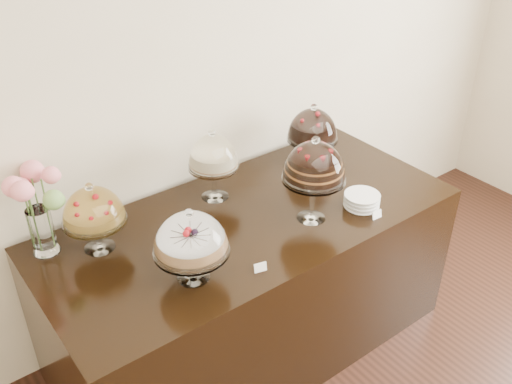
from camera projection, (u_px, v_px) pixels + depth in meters
wall_back at (225, 67)px, 3.13m from camera, size 5.00×0.04×3.00m
display_counter at (251, 283)px, 3.19m from camera, size 2.20×1.00×0.90m
cake_stand_sugar_sponge at (191, 237)px, 2.44m from camera, size 0.34×0.34×0.37m
cake_stand_choco_layer at (314, 164)px, 2.78m from camera, size 0.32×0.32×0.47m
cake_stand_cheesecake at (213, 155)px, 2.99m from camera, size 0.27×0.27×0.41m
cake_stand_dark_choco at (313, 127)px, 3.33m from camera, size 0.30×0.30×0.38m
cake_stand_fruit_tart at (93, 209)px, 2.62m from camera, size 0.30×0.30×0.36m
flower_vase at (34, 201)px, 2.58m from camera, size 0.26×0.32×0.44m
plate_stack at (362, 200)px, 3.02m from camera, size 0.18×0.18×0.07m
price_card_left at (260, 267)px, 2.58m from camera, size 0.06×0.03×0.04m
price_card_right at (377, 215)px, 2.94m from camera, size 0.06×0.02×0.04m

